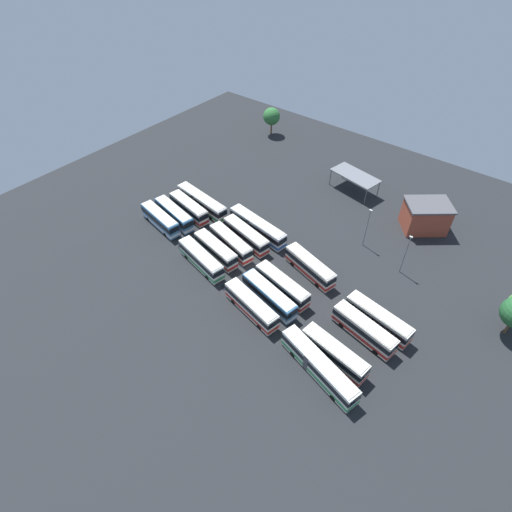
% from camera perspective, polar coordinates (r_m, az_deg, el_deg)
% --- Properties ---
extents(ground_plane, '(122.28, 122.28, 0.00)m').
position_cam_1_polar(ground_plane, '(75.86, -0.12, -1.96)').
color(ground_plane, black).
extents(bus_row0_slot0, '(11.25, 4.30, 3.54)m').
position_cam_1_polar(bus_row0_slot0, '(86.53, -13.26, 5.00)').
color(bus_row0_slot0, teal).
rests_on(bus_row0_slot0, ground_plane).
extents(bus_row0_slot1, '(11.54, 4.52, 3.54)m').
position_cam_1_polar(bus_row0_slot1, '(87.34, -11.39, 5.75)').
color(bus_row0_slot1, teal).
rests_on(bus_row0_slot1, ground_plane).
extents(bus_row0_slot2, '(11.21, 4.31, 3.54)m').
position_cam_1_polar(bus_row0_slot2, '(88.60, -9.38, 6.66)').
color(bus_row0_slot2, silver).
rests_on(bus_row0_slot2, ground_plane).
extents(bus_row0_slot3, '(14.33, 4.21, 3.54)m').
position_cam_1_polar(bus_row0_slot3, '(89.98, -7.63, 7.52)').
color(bus_row0_slot3, silver).
rests_on(bus_row0_slot3, ground_plane).
extents(bus_row1_slot0, '(11.57, 4.67, 3.54)m').
position_cam_1_polar(bus_row1_slot0, '(75.92, -7.69, -0.43)').
color(bus_row1_slot0, silver).
rests_on(bus_row1_slot0, ground_plane).
extents(bus_row1_slot1, '(10.78, 4.29, 3.54)m').
position_cam_1_polar(bus_row1_slot1, '(77.48, -5.66, 0.86)').
color(bus_row1_slot1, silver).
rests_on(bus_row1_slot1, ground_plane).
extents(bus_row1_slot2, '(11.15, 4.80, 3.54)m').
position_cam_1_polar(bus_row1_slot2, '(78.76, -3.53, 1.85)').
color(bus_row1_slot2, silver).
rests_on(bus_row1_slot2, ground_plane).
extents(bus_row1_slot3, '(11.63, 4.60, 3.54)m').
position_cam_1_polar(bus_row1_slot3, '(80.32, -1.42, 2.90)').
color(bus_row1_slot3, silver).
rests_on(bus_row1_slot3, ground_plane).
extents(bus_row1_slot4, '(14.33, 4.41, 3.54)m').
position_cam_1_polar(bus_row1_slot4, '(82.39, 0.18, 4.12)').
color(bus_row1_slot4, silver).
rests_on(bus_row1_slot4, ground_plane).
extents(bus_row2_slot0, '(11.48, 4.63, 3.54)m').
position_cam_1_polar(bus_row2_slot0, '(67.63, -0.67, -6.94)').
color(bus_row2_slot0, silver).
rests_on(bus_row2_slot0, ground_plane).
extents(bus_row2_slot1, '(11.67, 4.62, 3.54)m').
position_cam_1_polar(bus_row2_slot1, '(69.04, 1.84, -5.58)').
color(bus_row2_slot1, teal).
rests_on(bus_row2_slot1, ground_plane).
extents(bus_row2_slot2, '(11.43, 4.35, 3.54)m').
position_cam_1_polar(bus_row2_slot2, '(70.71, 3.68, -4.16)').
color(bus_row2_slot2, silver).
rests_on(bus_row2_slot2, ground_plane).
extents(bus_row2_slot4, '(11.28, 5.15, 3.54)m').
position_cam_1_polar(bus_row2_slot4, '(74.48, 7.56, -1.47)').
color(bus_row2_slot4, silver).
rests_on(bus_row2_slot4, ground_plane).
extents(bus_row3_slot0, '(14.28, 6.05, 3.54)m').
position_cam_1_polar(bus_row3_slot0, '(61.64, 8.74, -14.97)').
color(bus_row3_slot0, silver).
rests_on(bus_row3_slot0, ground_plane).
extents(bus_row3_slot1, '(11.19, 3.89, 3.54)m').
position_cam_1_polar(bus_row3_slot1, '(63.19, 10.91, -13.25)').
color(bus_row3_slot1, silver).
rests_on(bus_row3_slot1, ground_plane).
extents(bus_row3_slot3, '(11.22, 4.36, 3.54)m').
position_cam_1_polar(bus_row3_slot3, '(66.80, 14.90, -9.90)').
color(bus_row3_slot3, silver).
rests_on(bus_row3_slot3, ground_plane).
extents(bus_row3_slot4, '(11.59, 4.09, 3.54)m').
position_cam_1_polar(bus_row3_slot4, '(68.71, 16.75, -8.44)').
color(bus_row3_slot4, silver).
rests_on(bus_row3_slot4, ground_plane).
extents(depot_building, '(10.88, 10.59, 6.15)m').
position_cam_1_polar(depot_building, '(90.03, 22.66, 5.18)').
color(depot_building, '#99422D').
rests_on(depot_building, ground_plane).
extents(maintenance_shelter, '(11.77, 7.17, 4.18)m').
position_cam_1_polar(maintenance_shelter, '(96.71, 13.74, 10.87)').
color(maintenance_shelter, slate).
rests_on(maintenance_shelter, ground_plane).
extents(lamp_post_far_corner, '(0.56, 0.28, 8.55)m').
position_cam_1_polar(lamp_post_far_corner, '(77.05, 20.23, 0.40)').
color(lamp_post_far_corner, slate).
rests_on(lamp_post_far_corner, ground_plane).
extents(lamp_post_mid_lot, '(0.56, 0.28, 8.61)m').
position_cam_1_polar(lamp_post_mid_lot, '(80.81, 15.29, 4.04)').
color(lamp_post_mid_lot, slate).
rests_on(lamp_post_mid_lot, ground_plane).
extents(tree_northeast, '(4.67, 4.67, 7.59)m').
position_cam_1_polar(tree_northeast, '(118.58, 2.20, 18.96)').
color(tree_northeast, brown).
rests_on(tree_northeast, ground_plane).
extents(puddle_between_rows, '(1.68, 1.68, 0.01)m').
position_cam_1_polar(puddle_between_rows, '(73.03, -4.29, -4.40)').
color(puddle_between_rows, black).
rests_on(puddle_between_rows, ground_plane).
extents(puddle_near_shelter, '(2.88, 2.88, 0.01)m').
position_cam_1_polar(puddle_near_shelter, '(81.83, -9.87, 1.32)').
color(puddle_near_shelter, black).
rests_on(puddle_near_shelter, ground_plane).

